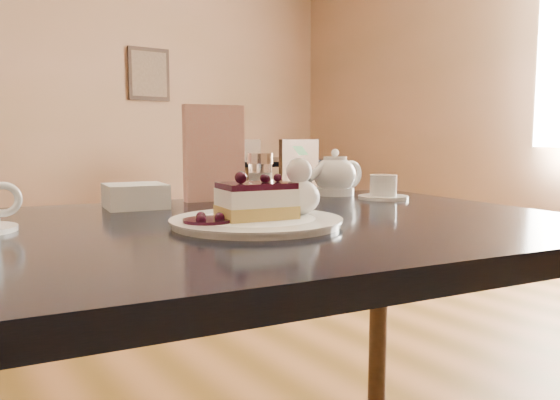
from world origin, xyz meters
TOP-DOWN VIEW (x-y plane):
  - main_table at (0.06, 0.16)m, footprint 1.34×1.00m
  - dessert_plate at (0.06, 0.11)m, footprint 0.28×0.28m
  - cheesecake_slice at (0.06, 0.11)m, footprint 0.13×0.10m
  - whipped_cream at (0.14, 0.11)m, footprint 0.07×0.07m
  - berry_sauce at (-0.03, 0.12)m, footprint 0.08×0.08m
  - tea_set at (0.51, 0.39)m, footprint 0.21×0.26m
  - menu_card at (0.18, 0.48)m, footprint 0.15×0.05m
  - sugar_shaker at (0.28, 0.44)m, footprint 0.06×0.06m
  - napkin_stack at (-0.02, 0.46)m, footprint 0.14×0.14m
  - bg_table_far_right at (2.17, 3.24)m, footprint 1.11×1.79m

SIDE VIEW (x-z plane):
  - bg_table_far_right at x=2.17m, z-range -0.53..0.66m
  - main_table at x=0.06m, z-range 0.30..1.07m
  - dessert_plate at x=0.06m, z-range 0.77..0.78m
  - berry_sauce at x=-0.03m, z-range 0.78..0.78m
  - napkin_stack at x=-0.02m, z-range 0.77..0.82m
  - cheesecake_slice at x=0.06m, z-range 0.78..0.84m
  - whipped_cream at x=0.14m, z-range 0.78..0.84m
  - tea_set at x=0.51m, z-range 0.76..0.86m
  - sugar_shaker at x=0.28m, z-range 0.77..0.88m
  - menu_card at x=0.18m, z-range 0.77..0.99m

